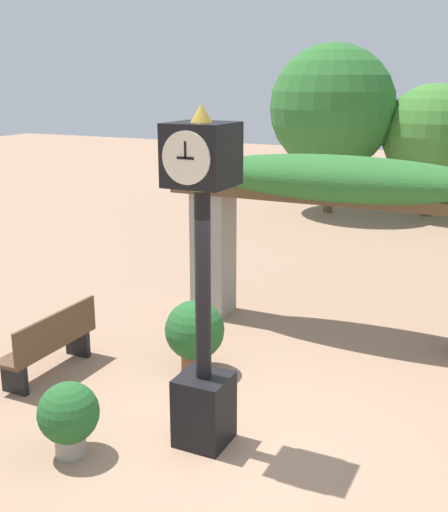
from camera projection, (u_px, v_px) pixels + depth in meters
name	position (u px, v px, depth m)	size (l,w,h in m)	color
ground_plane	(240.00, 442.00, 7.02)	(60.00, 60.00, 0.00)	#9E7A60
pedestal_clock	(203.00, 283.00, 6.55)	(0.61, 0.66, 3.62)	black
pergola	(338.00, 203.00, 9.51)	(5.31, 1.18, 2.76)	gray
potted_plant_far_left	(69.00, 415.00, 6.68)	(0.65, 0.65, 0.82)	gray
potted_plant_far_right	(195.00, 332.00, 8.56)	(0.80, 0.80, 1.00)	brown
park_bench	(51.00, 344.00, 8.53)	(0.42, 1.58, 0.89)	brown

